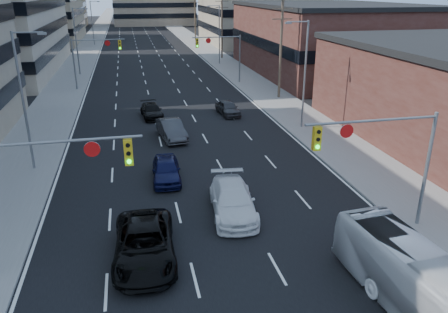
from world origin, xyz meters
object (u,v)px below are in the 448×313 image
white_van (233,200)px  sedan_blue (166,170)px  transit_bus (432,294)px  black_pickup (145,244)px

white_van → sedan_blue: size_ratio=1.27×
transit_bus → sedan_blue: transit_bus is taller
sedan_blue → white_van: bearing=-56.3°
black_pickup → transit_bus: transit_bus is taller
black_pickup → sedan_blue: size_ratio=1.34×
sedan_blue → transit_bus: bearing=-58.6°
white_van → transit_bus: size_ratio=0.57×
black_pickup → transit_bus: size_ratio=0.60×
black_pickup → transit_bus: (9.74, -6.26, 0.53)m
black_pickup → sedan_blue: black_pickup is taller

